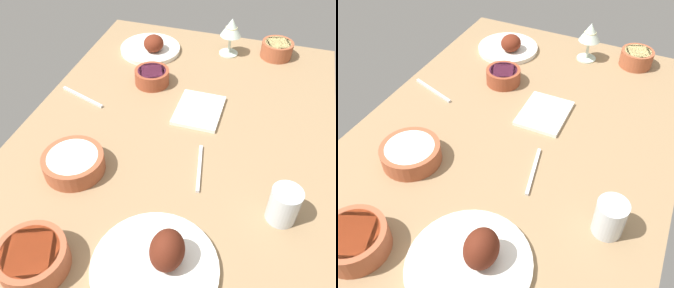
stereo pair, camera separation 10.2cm
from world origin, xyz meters
TOP-DOWN VIEW (x-y plane):
  - dining_table at (0.00, 0.00)cm, footprint 140.00×90.00cm
  - plate_far_side at (-48.72, -21.85)cm, footprint 22.59×22.59cm
  - plate_near_viewer at (34.54, 8.78)cm, footprint 26.90×26.90cm
  - bowl_onions at (-29.10, -14.76)cm, footprint 11.56×11.56cm
  - bowl_sauce at (41.74, -16.08)cm, footprint 14.76×14.76cm
  - bowl_cream at (14.61, -21.10)cm, footprint 15.99×15.99cm
  - bowl_pasta at (-59.37, 23.63)cm, footprint 11.40×11.40cm
  - wine_glass at (-56.07, 6.45)cm, footprint 7.60×7.60cm
  - water_tumbler at (13.83, 31.86)cm, footprint 7.06×7.06cm
  - folded_napkin at (-18.74, 4.22)cm, footprint 17.31×13.80cm
  - fork_loose at (-14.36, -33.59)cm, footprint 6.51×16.70cm
  - spoon_loose at (4.60, 10.12)cm, footprint 16.27×3.87cm

SIDE VIEW (x-z plane):
  - dining_table at x=0.00cm, z-range 0.00..4.00cm
  - fork_loose at x=-14.36cm, z-range 4.00..4.80cm
  - spoon_loose at x=4.60cm, z-range 4.00..4.80cm
  - folded_napkin at x=-18.74cm, z-range 4.00..5.20cm
  - plate_far_side at x=-48.72cm, z-range 2.15..9.66cm
  - plate_near_viewer at x=34.54cm, z-range 1.27..11.54cm
  - bowl_cream at x=14.61cm, z-range 4.24..9.24cm
  - bowl_onions at x=-29.10cm, z-range 4.24..9.30cm
  - bowl_pasta at x=-59.37cm, z-range 4.25..10.08cm
  - bowl_sauce at x=41.74cm, z-range 4.25..10.28cm
  - water_tumbler at x=13.83cm, z-range 4.00..13.24cm
  - wine_glass at x=-56.07cm, z-range 6.93..20.93cm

